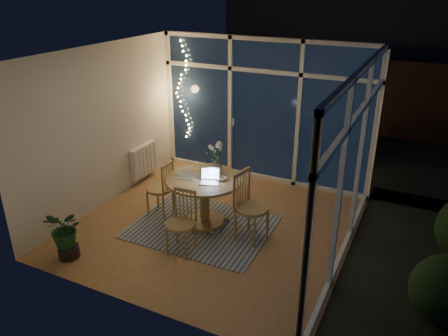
{
  "coord_description": "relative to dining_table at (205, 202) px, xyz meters",
  "views": [
    {
      "loc": [
        2.69,
        -5.17,
        3.5
      ],
      "look_at": [
        0.04,
        0.25,
        0.87
      ],
      "focal_mm": 35.0,
      "sensor_mm": 36.0,
      "label": 1
    }
  ],
  "objects": [
    {
      "name": "floor",
      "position": [
        0.15,
        0.03,
        -0.39
      ],
      "size": [
        4.0,
        4.0,
        0.0
      ],
      "primitive_type": "plane",
      "color": "#9A6A43",
      "rests_on": "ground"
    },
    {
      "name": "ceiling",
      "position": [
        0.15,
        0.03,
        2.21
      ],
      "size": [
        4.0,
        4.0,
        0.0
      ],
      "primitive_type": "plane",
      "color": "white",
      "rests_on": "wall_back"
    },
    {
      "name": "wall_back",
      "position": [
        0.15,
        2.03,
        0.91
      ],
      "size": [
        4.0,
        0.04,
        2.6
      ],
      "primitive_type": "cube",
      "color": "silver",
      "rests_on": "floor"
    },
    {
      "name": "wall_front",
      "position": [
        0.15,
        -1.97,
        0.91
      ],
      "size": [
        4.0,
        0.04,
        2.6
      ],
      "primitive_type": "cube",
      "color": "silver",
      "rests_on": "floor"
    },
    {
      "name": "wall_left",
      "position": [
        -1.85,
        0.03,
        0.91
      ],
      "size": [
        0.04,
        4.0,
        2.6
      ],
      "primitive_type": "cube",
      "color": "silver",
      "rests_on": "floor"
    },
    {
      "name": "wall_right",
      "position": [
        2.15,
        0.03,
        0.91
      ],
      "size": [
        0.04,
        4.0,
        2.6
      ],
      "primitive_type": "cube",
      "color": "silver",
      "rests_on": "floor"
    },
    {
      "name": "window_wall_back",
      "position": [
        0.15,
        1.99,
        0.91
      ],
      "size": [
        4.0,
        0.1,
        2.6
      ],
      "primitive_type": "cube",
      "color": "white",
      "rests_on": "floor"
    },
    {
      "name": "window_wall_right",
      "position": [
        2.11,
        0.03,
        0.91
      ],
      "size": [
        0.1,
        4.0,
        2.6
      ],
      "primitive_type": "cube",
      "color": "white",
      "rests_on": "floor"
    },
    {
      "name": "radiator",
      "position": [
        -1.79,
        0.93,
        0.01
      ],
      "size": [
        0.1,
        0.7,
        0.58
      ],
      "primitive_type": "cube",
      "color": "white",
      "rests_on": "wall_left"
    },
    {
      "name": "fairy_lights",
      "position": [
        -1.5,
        1.91,
        1.14
      ],
      "size": [
        0.24,
        0.1,
        1.85
      ],
      "primitive_type": null,
      "color": "#FFC266",
      "rests_on": "window_wall_back"
    },
    {
      "name": "garden_patio",
      "position": [
        0.65,
        5.03,
        -0.45
      ],
      "size": [
        12.0,
        6.0,
        0.1
      ],
      "primitive_type": "cube",
      "color": "black",
      "rests_on": "ground"
    },
    {
      "name": "garden_fence",
      "position": [
        0.15,
        5.53,
        0.51
      ],
      "size": [
        11.0,
        0.08,
        1.8
      ],
      "primitive_type": "cube",
      "color": "#371B14",
      "rests_on": "ground"
    },
    {
      "name": "neighbour_roof",
      "position": [
        0.45,
        8.53,
        1.81
      ],
      "size": [
        7.0,
        3.0,
        2.2
      ],
      "primitive_type": "cube",
      "color": "#2F3238",
      "rests_on": "ground"
    },
    {
      "name": "garden_shrubs",
      "position": [
        -0.65,
        3.43,
        0.06
      ],
      "size": [
        0.9,
        0.9,
        0.9
      ],
      "primitive_type": "sphere",
      "color": "#1A3216",
      "rests_on": "ground"
    },
    {
      "name": "rug",
      "position": [
        0.0,
        -0.1,
        -0.38
      ],
      "size": [
        2.08,
        1.68,
        0.01
      ],
      "primitive_type": "cube",
      "rotation": [
        0.0,
        0.0,
        0.02
      ],
      "color": "#B8B095",
      "rests_on": "floor"
    },
    {
      "name": "dining_table",
      "position": [
        0.0,
        0.0,
        0.0
      ],
      "size": [
        1.17,
        1.17,
        0.78
      ],
      "primitive_type": "cylinder",
      "rotation": [
        0.0,
        0.0,
        0.02
      ],
      "color": "olive",
      "rests_on": "floor"
    },
    {
      "name": "chair_left",
      "position": [
        -0.8,
        -0.02,
        0.07
      ],
      "size": [
        0.44,
        0.44,
        0.92
      ],
      "primitive_type": "cube",
      "rotation": [
        0.0,
        0.0,
        -1.55
      ],
      "color": "olive",
      "rests_on": "floor"
    },
    {
      "name": "chair_right",
      "position": [
        0.8,
        -0.06,
        0.14
      ],
      "size": [
        0.58,
        0.58,
        1.05
      ],
      "primitive_type": "cube",
      "rotation": [
        0.0,
        0.0,
        1.36
      ],
      "color": "olive",
      "rests_on": "floor"
    },
    {
      "name": "chair_front",
      "position": [
        0.06,
        -0.8,
        0.07
      ],
      "size": [
        0.45,
        0.45,
        0.92
      ],
      "primitive_type": "cube",
      "rotation": [
        0.0,
        0.0,
        0.06
      ],
      "color": "olive",
      "rests_on": "floor"
    },
    {
      "name": "laptop",
      "position": [
        0.14,
        -0.09,
        0.49
      ],
      "size": [
        0.36,
        0.34,
        0.21
      ],
      "primitive_type": null,
      "rotation": [
        0.0,
        0.0,
        0.37
      ],
      "color": "#BDBDC1",
      "rests_on": "dining_table"
    },
    {
      "name": "flower_vase",
      "position": [
        0.04,
        0.3,
        0.49
      ],
      "size": [
        0.21,
        0.21,
        0.21
      ],
      "primitive_type": "imported",
      "rotation": [
        0.0,
        0.0,
        0.02
      ],
      "color": "white",
      "rests_on": "dining_table"
    },
    {
      "name": "bowl",
      "position": [
        0.25,
        0.07,
        0.41
      ],
      "size": [
        0.16,
        0.16,
        0.04
      ],
      "primitive_type": "imported",
      "rotation": [
        0.0,
        0.0,
        0.02
      ],
      "color": "silver",
      "rests_on": "dining_table"
    },
    {
      "name": "newspapers",
      "position": [
        -0.27,
        -0.01,
        0.4
      ],
      "size": [
        0.34,
        0.26,
        0.01
      ],
      "primitive_type": "cube",
      "rotation": [
        0.0,
        0.0,
        -0.02
      ],
      "color": "silver",
      "rests_on": "dining_table"
    },
    {
      "name": "phone",
      "position": [
        0.02,
        -0.05,
        0.39
      ],
      "size": [
        0.11,
        0.06,
        0.01
      ],
      "primitive_type": "cube",
      "rotation": [
        0.0,
        0.0,
        0.1
      ],
      "color": "black",
      "rests_on": "dining_table"
    },
    {
      "name": "potted_plant",
      "position": [
        -1.26,
        -1.58,
        -0.01
      ],
      "size": [
        0.64,
        0.59,
        0.76
      ],
      "primitive_type": "imported",
      "rotation": [
        0.0,
        0.0,
        -0.25
      ],
      "color": "#194620",
      "rests_on": "floor"
    }
  ]
}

